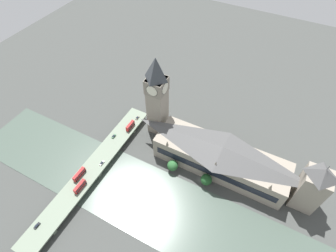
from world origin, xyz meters
TOP-DOWN VIEW (x-y plane):
  - ground_plane at (0.00, 0.00)m, footprint 600.00×600.00m
  - river_water at (-33.15, 0.00)m, footprint 54.30×360.00m
  - parliament_hall at (17.56, -8.00)m, footprint 29.58×102.29m
  - clock_tower at (30.85, 54.07)m, footprint 15.11×15.11m
  - victoria_tower at (17.62, -71.36)m, footprint 16.42×16.42m
  - road_bridge at (-33.15, 77.35)m, footprint 140.60×16.70m
  - double_decker_bus_lead at (-42.50, 81.21)m, footprint 11.92×2.58m
  - double_decker_bus_mid at (15.75, 73.47)m, footprint 10.55×2.50m
  - double_decker_bus_rear at (-50.14, 74.11)m, footprint 11.16×2.53m
  - car_northbound_lead at (0.47, 80.52)m, footprint 4.33×1.89m
  - car_northbound_mid at (28.12, 74.06)m, footprint 4.28×1.80m
  - car_northbound_tail at (-25.86, 73.09)m, footprint 4.63×1.84m
  - car_southbound_lead at (-85.30, 81.49)m, footprint 4.69×1.77m
  - tree_embankment_near at (-1.86, 23.08)m, footprint 8.53×8.53m
  - tree_embankment_mid at (-1.44, -4.89)m, footprint 8.59×8.59m

SIDE VIEW (x-z plane):
  - ground_plane at x=0.00m, z-range 0.00..0.00m
  - river_water at x=-33.15m, z-range 0.00..0.30m
  - road_bridge at x=-33.15m, z-range 1.91..8.08m
  - tree_embankment_near at x=-1.86m, z-range 1.03..11.65m
  - tree_embankment_mid at x=-1.44m, z-range 1.13..12.00m
  - car_northbound_tail at x=-25.86m, z-range 6.16..7.49m
  - car_northbound_mid at x=28.12m, z-range 6.16..7.50m
  - car_southbound_lead at x=-85.30m, z-range 6.16..7.55m
  - car_northbound_lead at x=0.47m, z-range 6.17..7.62m
  - double_decker_bus_lead at x=-42.50m, z-range 6.41..11.05m
  - double_decker_bus_rear at x=-50.14m, z-range 6.42..11.34m
  - double_decker_bus_mid at x=15.75m, z-range 6.42..11.42m
  - parliament_hall at x=17.56m, z-range -0.09..26.62m
  - victoria_tower at x=17.62m, z-range -2.00..45.58m
  - clock_tower at x=30.85m, z-range 2.48..77.91m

